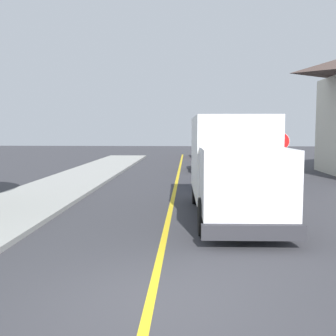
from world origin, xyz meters
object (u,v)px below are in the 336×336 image
parked_car_mid (206,159)px  parked_car_far (209,153)px  box_truck (232,161)px  stop_sign (280,150)px  parked_car_furthest (202,149)px  parked_car_near (221,169)px

parked_car_mid → parked_car_far: bearing=85.1°
box_truck → stop_sign: (2.66, 5.00, 0.09)m
parked_car_mid → parked_car_far: size_ratio=1.00×
parked_car_mid → parked_car_furthest: size_ratio=0.99×
box_truck → parked_car_near: box_truck is taller
box_truck → parked_car_far: (0.36, 20.83, -0.97)m
parked_car_furthest → stop_sign: stop_sign is taller
stop_sign → parked_car_near: bearing=138.6°
parked_car_near → box_truck: bearing=-92.0°
parked_car_far → stop_sign: (2.30, -15.84, 1.06)m
parked_car_mid → parked_car_furthest: 13.06m
parked_car_near → stop_sign: stop_sign is taller
box_truck → parked_car_near: size_ratio=1.63×
stop_sign → box_truck: bearing=-118.0°
box_truck → parked_car_furthest: bearing=90.1°
box_truck → parked_car_near: 7.20m
parked_car_mid → parked_car_near: bearing=-86.1°
parked_car_near → parked_car_furthest: same height
parked_car_far → parked_car_near: bearing=-90.4°
parked_car_near → parked_car_furthest: bearing=90.8°
box_truck → parked_car_furthest: size_ratio=1.61×
parked_car_far → parked_car_furthest: 6.31m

